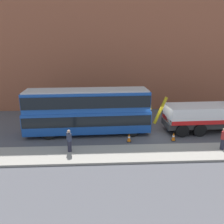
{
  "coord_description": "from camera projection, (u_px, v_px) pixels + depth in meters",
  "views": [
    {
      "loc": [
        -5.08,
        -19.23,
        7.8
      ],
      "look_at": [
        -4.08,
        0.13,
        2.0
      ],
      "focal_mm": 36.34,
      "sensor_mm": 36.0,
      "label": 1
    }
  ],
  "objects": [
    {
      "name": "ground_plane",
      "position": [
        156.0,
        132.0,
        20.89
      ],
      "size": [
        120.0,
        120.0,
        0.0
      ],
      "primitive_type": "plane",
      "color": "#4C4C51"
    },
    {
      "name": "traffic_cone_midway",
      "position": [
        174.0,
        137.0,
        19.04
      ],
      "size": [
        0.36,
        0.36,
        0.72
      ],
      "color": "orange",
      "rests_on": "ground_plane"
    },
    {
      "name": "pedestrian_bystander",
      "position": [
        223.0,
        139.0,
        16.98
      ],
      "size": [
        0.47,
        0.47,
        1.71
      ],
      "rotation": [
        0.0,
        0.0,
        2.35
      ],
      "color": "#232333",
      "rests_on": "near_kerb"
    },
    {
      "name": "building_facade",
      "position": [
        143.0,
        42.0,
        26.7
      ],
      "size": [
        60.0,
        1.5,
        16.0
      ],
      "color": "#935138",
      "rests_on": "ground_plane"
    },
    {
      "name": "traffic_cone_near_bus",
      "position": [
        129.0,
        138.0,
        18.83
      ],
      "size": [
        0.36,
        0.36,
        0.72
      ],
      "color": "orange",
      "rests_on": "ground_plane"
    },
    {
      "name": "pedestrian_onlooker",
      "position": [
        69.0,
        141.0,
        16.64
      ],
      "size": [
        0.42,
        0.47,
        1.71
      ],
      "rotation": [
        0.0,
        0.0,
        0.48
      ],
      "color": "#232333",
      "rests_on": "near_kerb"
    },
    {
      "name": "near_kerb",
      "position": [
        170.0,
        153.0,
        16.85
      ],
      "size": [
        60.0,
        2.8,
        0.15
      ],
      "primitive_type": "cube",
      "color": "gray",
      "rests_on": "ground_plane"
    },
    {
      "name": "recovery_tow_truck",
      "position": [
        218.0,
        113.0,
        20.81
      ],
      "size": [
        10.19,
        2.96,
        3.67
      ],
      "rotation": [
        0.0,
        0.0,
        0.04
      ],
      "color": "#2D2D2D",
      "rests_on": "ground_plane"
    },
    {
      "name": "double_decker_bus",
      "position": [
        88.0,
        110.0,
        20.06
      ],
      "size": [
        11.12,
        2.95,
        4.06
      ],
      "rotation": [
        0.0,
        0.0,
        0.04
      ],
      "color": "#19479E",
      "rests_on": "ground_plane"
    }
  ]
}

